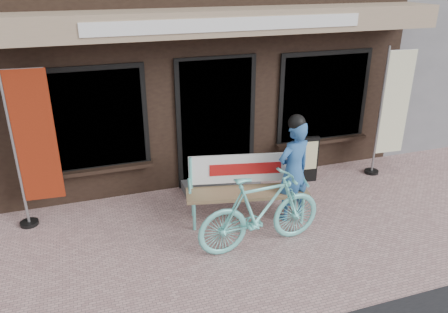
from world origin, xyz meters
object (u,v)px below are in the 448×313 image
object	(u,v)px
bicycle	(261,211)
menu_stand	(306,159)
bench	(246,183)
nobori_red	(33,146)
nobori_cream	(392,110)
person	(294,169)

from	to	relation	value
bicycle	menu_stand	world-z (taller)	bicycle
bench	bicycle	size ratio (longest dim) A/B	1.04
bicycle	nobori_red	world-z (taller)	nobori_red
bicycle	menu_stand	distance (m)	2.16
nobori_red	bench	bearing A→B (deg)	-11.35
nobori_red	nobori_cream	bearing A→B (deg)	2.69
bench	nobori_cream	bearing A→B (deg)	24.67
nobori_cream	menu_stand	xyz separation A→B (m)	(-1.56, 0.10, -0.76)
bench	menu_stand	xyz separation A→B (m)	(1.41, 0.77, -0.14)
bicycle	nobori_cream	xyz separation A→B (m)	(3.07, 1.44, 0.66)
bicycle	nobori_cream	bearing A→B (deg)	-68.78
nobori_cream	nobori_red	bearing A→B (deg)	-177.16
bench	nobori_red	bearing A→B (deg)	177.03
nobori_cream	person	bearing A→B (deg)	-155.01
bench	nobori_red	distance (m)	3.02
nobori_red	nobori_cream	world-z (taller)	nobori_red
nobori_cream	menu_stand	bearing A→B (deg)	-179.84
bench	nobori_red	world-z (taller)	nobori_red
bicycle	nobori_cream	distance (m)	3.45
person	nobori_red	bearing A→B (deg)	149.22
bench	person	world-z (taller)	person
menu_stand	bicycle	bearing A→B (deg)	-127.49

